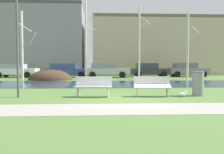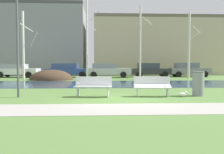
# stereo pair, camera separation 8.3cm
# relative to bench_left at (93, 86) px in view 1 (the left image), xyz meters

# --- Properties ---
(ground_plane) EXTENTS (120.00, 120.00, 0.00)m
(ground_plane) POSITION_rel_bench_left_xyz_m (1.28, 9.00, -0.47)
(ground_plane) COLOR #517538
(paved_path_strip) EXTENTS (60.00, 2.08, 0.01)m
(paved_path_strip) POSITION_rel_bench_left_xyz_m (1.28, -3.09, -0.47)
(paved_path_strip) COLOR #9E998E
(paved_path_strip) RESTS_ON ground
(river_band) EXTENTS (80.00, 6.71, 0.01)m
(river_band) POSITION_rel_bench_left_xyz_m (1.28, 7.24, -0.47)
(river_band) COLOR #284256
(river_band) RESTS_ON ground
(soil_mound) EXTENTS (3.89, 3.07, 1.85)m
(soil_mound) POSITION_rel_bench_left_xyz_m (-4.06, 12.14, -0.47)
(soil_mound) COLOR #423021
(soil_mound) RESTS_ON ground
(bench_left) EXTENTS (1.65, 0.73, 0.87)m
(bench_left) POSITION_rel_bench_left_xyz_m (0.00, 0.00, 0.00)
(bench_left) COLOR silver
(bench_left) RESTS_ON ground
(bench_right) EXTENTS (1.65, 0.73, 0.87)m
(bench_right) POSITION_rel_bench_left_xyz_m (2.57, 0.00, 0.00)
(bench_right) COLOR silver
(bench_right) RESTS_ON ground
(trash_bin) EXTENTS (0.53, 0.53, 1.09)m
(trash_bin) POSITION_rel_bench_left_xyz_m (4.67, 0.10, 0.09)
(trash_bin) COLOR gray
(trash_bin) RESTS_ON ground
(seagull) EXTENTS (0.41, 0.15, 0.25)m
(seagull) POSITION_rel_bench_left_xyz_m (3.86, -0.28, -0.34)
(seagull) COLOR white
(seagull) RESTS_ON ground
(streetlamp) EXTENTS (0.32, 0.32, 4.94)m
(streetlamp) POSITION_rel_bench_left_xyz_m (-3.19, -0.01, 2.87)
(streetlamp) COLOR #4C4C51
(streetlamp) RESTS_ON ground
(birch_far_left) EXTENTS (1.43, 2.21, 6.14)m
(birch_far_left) POSITION_rel_bench_left_xyz_m (-6.55, 12.48, 2.66)
(birch_far_left) COLOR beige
(birch_far_left) RESTS_ON ground
(birch_left) EXTENTS (1.21, 1.96, 7.53)m
(birch_left) POSITION_rel_bench_left_xyz_m (-0.84, 12.49, 3.36)
(birch_left) COLOR beige
(birch_left) RESTS_ON ground
(birch_center_left) EXTENTS (1.19, 1.93, 6.81)m
(birch_center_left) POSITION_rel_bench_left_xyz_m (4.09, 12.89, 3.02)
(birch_center_left) COLOR beige
(birch_center_left) RESTS_ON ground
(birch_center) EXTENTS (1.14, 2.00, 6.24)m
(birch_center) POSITION_rel_bench_left_xyz_m (8.66, 12.69, 2.71)
(birch_center) COLOR beige
(birch_center) RESTS_ON ground
(parked_van_nearest_white) EXTENTS (4.53, 2.28, 1.42)m
(parked_van_nearest_white) POSITION_rel_bench_left_xyz_m (-8.49, 16.56, 0.29)
(parked_van_nearest_white) COLOR silver
(parked_van_nearest_white) RESTS_ON ground
(parked_sedan_second_blue) EXTENTS (4.81, 2.15, 1.47)m
(parked_sedan_second_blue) POSITION_rel_bench_left_xyz_m (-3.17, 16.70, 0.31)
(parked_sedan_second_blue) COLOR #2D4793
(parked_sedan_second_blue) RESTS_ON ground
(parked_hatch_third_silver) EXTENTS (4.72, 2.14, 1.47)m
(parked_hatch_third_silver) POSITION_rel_bench_left_xyz_m (1.13, 16.07, 0.31)
(parked_hatch_third_silver) COLOR #B2B5BC
(parked_hatch_third_silver) RESTS_ON ground
(parked_wagon_fourth_dark) EXTENTS (4.21, 2.27, 1.52)m
(parked_wagon_fourth_dark) POSITION_rel_bench_left_xyz_m (5.79, 16.81, 0.32)
(parked_wagon_fourth_dark) COLOR #282B30
(parked_wagon_fourth_dark) RESTS_ON ground
(parked_suv_fifth_grey) EXTENTS (4.39, 2.29, 1.54)m
(parked_suv_fifth_grey) POSITION_rel_bench_left_xyz_m (10.11, 16.94, 0.34)
(parked_suv_fifth_grey) COLOR slate
(parked_suv_fifth_grey) RESTS_ON ground
(building_grey_warehouse) EXTENTS (10.37, 7.16, 8.98)m
(building_grey_warehouse) POSITION_rel_bench_left_xyz_m (-6.89, 23.53, 4.02)
(building_grey_warehouse) COLOR gray
(building_grey_warehouse) RESTS_ON ground
(building_beige_block) EXTENTS (17.62, 6.68, 7.58)m
(building_beige_block) POSITION_rel_bench_left_xyz_m (8.40, 23.73, 3.32)
(building_beige_block) COLOR #BCAD8E
(building_beige_block) RESTS_ON ground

